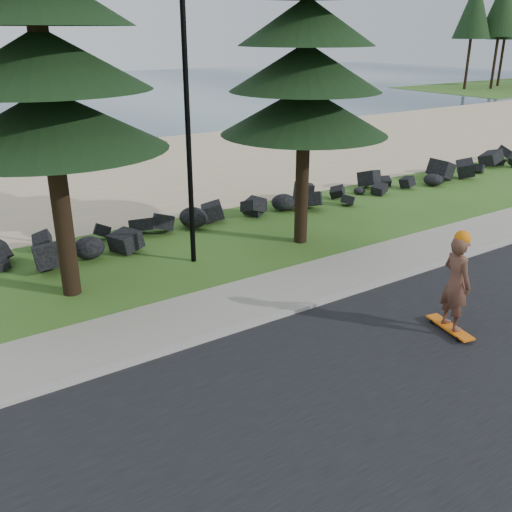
% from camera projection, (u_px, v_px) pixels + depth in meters
% --- Properties ---
extents(ground, '(160.00, 160.00, 0.00)m').
position_uv_depth(ground, '(256.00, 303.00, 13.65)').
color(ground, '#315B1C').
rests_on(ground, ground).
extents(road, '(160.00, 7.00, 0.02)m').
position_uv_depth(road, '(396.00, 396.00, 10.17)').
color(road, black).
rests_on(road, ground).
extents(kerb, '(160.00, 0.20, 0.10)m').
position_uv_depth(kerb, '(278.00, 315.00, 12.94)').
color(kerb, '#A59D95').
rests_on(kerb, ground).
extents(sidewalk, '(160.00, 2.00, 0.08)m').
position_uv_depth(sidewalk, '(252.00, 298.00, 13.79)').
color(sidewalk, gray).
rests_on(sidewalk, ground).
extents(beach_sand, '(160.00, 15.00, 0.01)m').
position_uv_depth(beach_sand, '(72.00, 179.00, 24.87)').
color(beach_sand, beige).
rests_on(beach_sand, ground).
extents(seawall_boulders, '(60.00, 2.40, 1.10)m').
position_uv_depth(seawall_boulders, '(158.00, 237.00, 17.98)').
color(seawall_boulders, black).
rests_on(seawall_boulders, ground).
extents(lamp_post, '(0.25, 0.14, 8.14)m').
position_uv_depth(lamp_post, '(187.00, 112.00, 14.60)').
color(lamp_post, black).
rests_on(lamp_post, ground).
extents(skateboarder, '(0.63, 1.27, 2.30)m').
position_uv_depth(skateboarder, '(456.00, 283.00, 11.91)').
color(skateboarder, orange).
rests_on(skateboarder, ground).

